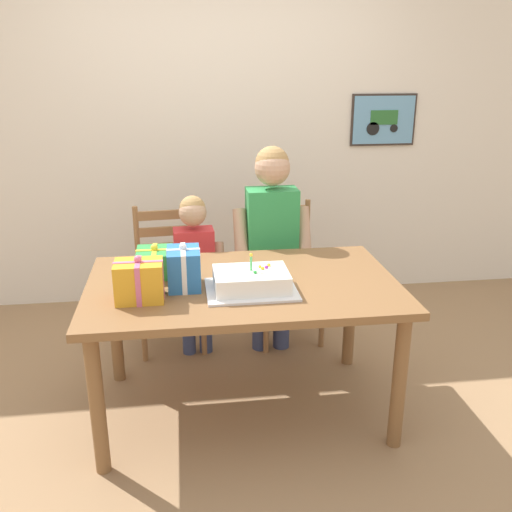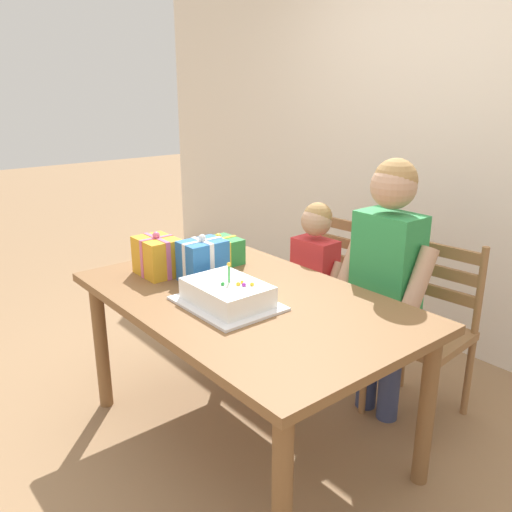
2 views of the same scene
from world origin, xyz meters
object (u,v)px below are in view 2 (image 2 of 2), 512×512
object	(u,v)px
birthday_cake	(227,294)
child_older	(387,267)
gift_box_red_large	(203,260)
chair_right	(425,330)
child_younger	(314,275)
gift_box_beside_cake	(218,252)
gift_box_corner_small	(157,256)
dining_table	(245,314)
chair_left	(315,287)

from	to	relation	value
birthday_cake	child_older	size ratio (longest dim) A/B	0.33
gift_box_red_large	chair_right	bearing A→B (deg)	52.37
child_older	child_younger	size ratio (longest dim) A/B	1.27
gift_box_beside_cake	child_older	distance (m)	0.86
birthday_cake	gift_box_corner_small	size ratio (longest dim) A/B	1.93
dining_table	gift_box_beside_cake	size ratio (longest dim) A/B	7.10
dining_table	gift_box_red_large	world-z (taller)	gift_box_red_large
birthday_cake	chair_left	distance (m)	1.12
child_younger	gift_box_corner_small	bearing A→B (deg)	-108.44
dining_table	child_younger	distance (m)	0.71
gift_box_red_large	child_older	size ratio (longest dim) A/B	0.17
birthday_cake	gift_box_beside_cake	bearing A→B (deg)	148.42
gift_box_red_large	child_younger	world-z (taller)	child_younger
child_younger	gift_box_red_large	bearing A→B (deg)	-95.49
dining_table	chair_right	bearing A→B (deg)	65.71
gift_box_red_large	child_younger	xyz separation A→B (m)	(0.07, 0.70, -0.21)
birthday_cake	child_older	world-z (taller)	child_older
gift_box_beside_cake	child_younger	distance (m)	0.58
dining_table	birthday_cake	world-z (taller)	birthday_cake
child_younger	dining_table	bearing A→B (deg)	-71.33
dining_table	chair_right	size ratio (longest dim) A/B	1.71
dining_table	gift_box_corner_small	distance (m)	0.56
chair_left	gift_box_corner_small	bearing A→B (deg)	-96.20
gift_box_beside_cake	child_younger	xyz separation A→B (m)	(0.22, 0.50, -0.18)
gift_box_red_large	child_younger	bearing A→B (deg)	84.51
child_older	gift_box_red_large	bearing A→B (deg)	-128.35
gift_box_red_large	gift_box_beside_cake	world-z (taller)	gift_box_red_large
gift_box_beside_cake	gift_box_corner_small	world-z (taller)	gift_box_corner_small
birthday_cake	chair_right	xyz separation A→B (m)	(0.36, 0.98, -0.33)
gift_box_beside_cake	child_younger	bearing A→B (deg)	66.84
dining_table	birthday_cake	xyz separation A→B (m)	(0.03, -0.12, 0.14)
birthday_cake	child_younger	distance (m)	0.85
gift_box_red_large	child_older	distance (m)	0.89
gift_box_red_large	chair_right	distance (m)	1.18
gift_box_corner_small	chair_right	bearing A→B (deg)	48.69
gift_box_corner_small	child_younger	size ratio (longest dim) A/B	0.22
child_older	child_younger	bearing A→B (deg)	179.92
gift_box_beside_cake	chair_left	bearing A→B (deg)	85.94
birthday_cake	gift_box_red_large	bearing A→B (deg)	163.95
gift_box_red_large	gift_box_corner_small	bearing A→B (deg)	-148.19
chair_right	gift_box_corner_small	bearing A→B (deg)	-131.31
dining_table	gift_box_beside_cake	bearing A→B (deg)	159.05
gift_box_red_large	chair_left	world-z (taller)	gift_box_red_large
gift_box_red_large	child_older	world-z (taller)	child_older
dining_table	gift_box_corner_small	world-z (taller)	gift_box_corner_small
dining_table	chair_left	distance (m)	0.96
gift_box_red_large	child_older	bearing A→B (deg)	51.65
gift_box_beside_cake	gift_box_corner_small	size ratio (longest dim) A/B	0.97
gift_box_corner_small	child_older	xyz separation A→B (m)	(0.76, 0.83, -0.03)
dining_table	chair_right	xyz separation A→B (m)	(0.39, 0.86, -0.20)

